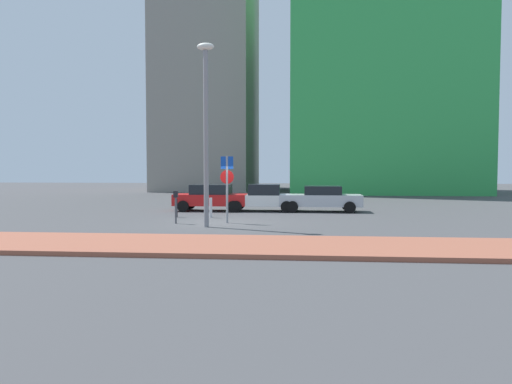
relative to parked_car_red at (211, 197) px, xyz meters
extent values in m
plane|color=#424244|center=(1.66, -5.84, -0.79)|extent=(120.00, 120.00, 0.00)
cube|color=#93513D|center=(1.66, -12.49, -0.72)|extent=(40.00, 3.67, 0.14)
cube|color=red|center=(-0.01, 0.00, -0.15)|extent=(4.13, 1.79, 0.64)
cube|color=black|center=(0.02, 0.00, 0.44)|extent=(2.27, 1.63, 0.55)
cylinder|color=black|center=(-1.39, -0.89, -0.47)|extent=(0.64, 0.23, 0.64)
cylinder|color=black|center=(-1.42, 0.85, -0.47)|extent=(0.64, 0.23, 0.64)
cylinder|color=black|center=(1.40, -0.85, -0.47)|extent=(0.64, 0.23, 0.64)
cylinder|color=black|center=(1.38, 0.89, -0.47)|extent=(0.64, 0.23, 0.64)
cube|color=white|center=(2.94, 0.08, -0.16)|extent=(4.12, 1.86, 0.61)
cube|color=black|center=(3.07, 0.09, 0.44)|extent=(1.78, 1.67, 0.59)
cylinder|color=black|center=(1.57, -0.83, -0.47)|extent=(0.64, 0.23, 0.64)
cylinder|color=black|center=(1.53, 0.93, -0.47)|extent=(0.64, 0.23, 0.64)
cylinder|color=black|center=(4.34, -0.77, -0.47)|extent=(0.64, 0.23, 0.64)
cylinder|color=black|center=(4.30, 1.00, -0.47)|extent=(0.64, 0.23, 0.64)
cube|color=#B7BABF|center=(6.22, 0.03, -0.15)|extent=(4.56, 1.79, 0.64)
cube|color=black|center=(6.34, 0.03, 0.41)|extent=(2.05, 1.61, 0.48)
cylinder|color=black|center=(4.66, -0.81, -0.47)|extent=(0.64, 0.23, 0.64)
cylinder|color=black|center=(4.69, 0.91, -0.47)|extent=(0.64, 0.23, 0.64)
cylinder|color=black|center=(7.75, -0.86, -0.47)|extent=(0.64, 0.23, 0.64)
cylinder|color=black|center=(7.78, 0.86, -0.47)|extent=(0.64, 0.23, 0.64)
cylinder|color=gray|center=(1.85, -5.97, 0.69)|extent=(0.10, 0.10, 2.96)
cube|color=#1447B7|center=(1.85, -5.97, 1.87)|extent=(0.55, 0.04, 0.55)
cylinder|color=red|center=(1.85, -5.97, 1.24)|extent=(0.60, 0.03, 0.60)
cylinder|color=#4C4C51|center=(-0.34, -6.41, -0.22)|extent=(0.08, 0.08, 1.14)
cube|color=black|center=(-0.34, -6.41, 0.49)|extent=(0.18, 0.14, 0.28)
cylinder|color=gray|center=(1.23, -7.50, 2.79)|extent=(0.20, 0.20, 7.17)
ellipsoid|color=silver|center=(1.23, -7.50, 6.53)|extent=(0.70, 0.36, 0.30)
cylinder|color=#B7B7BC|center=(0.71, -3.78, -0.30)|extent=(0.14, 0.14, 0.97)
cylinder|color=black|center=(-1.05, -3.68, -0.34)|extent=(0.14, 0.14, 0.91)
cube|color=green|center=(13.29, 24.40, 14.60)|extent=(18.18, 15.74, 30.79)
cube|color=gray|center=(-5.42, 28.51, 11.75)|extent=(10.26, 15.62, 25.08)
camera|label=1|loc=(4.99, -26.49, 1.57)|focal=33.06mm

